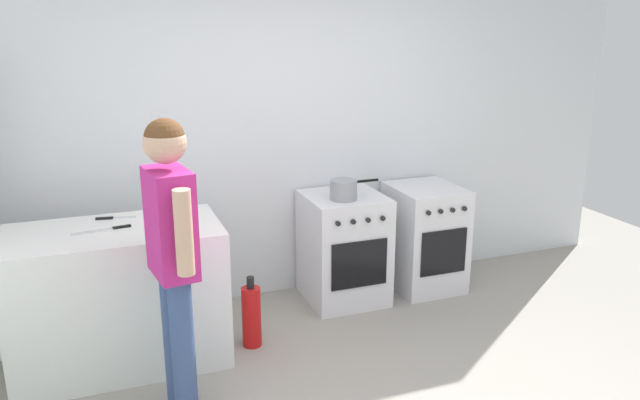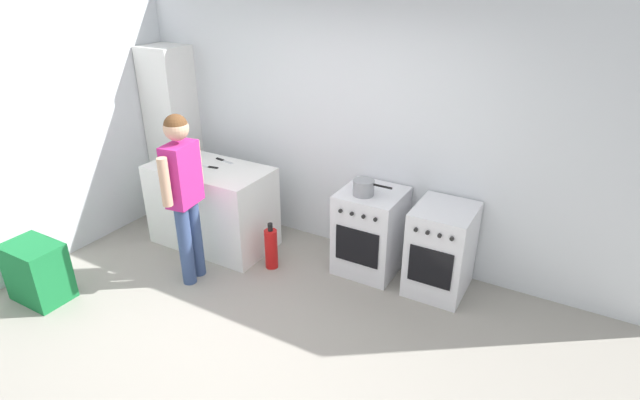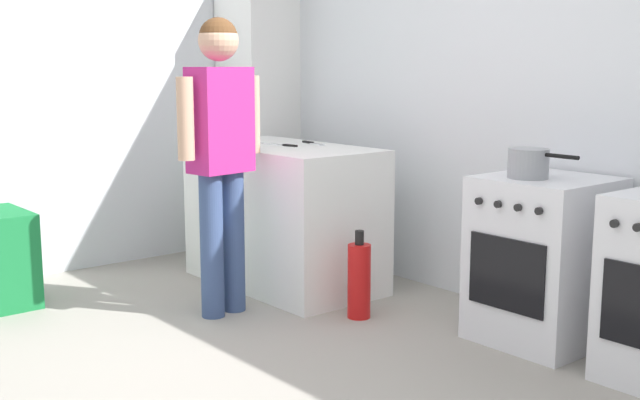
{
  "view_description": "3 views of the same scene",
  "coord_description": "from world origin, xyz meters",
  "px_view_note": "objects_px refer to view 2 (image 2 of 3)",
  "views": [
    {
      "loc": [
        -1.43,
        -2.64,
        2.13
      ],
      "look_at": [
        -0.09,
        0.93,
        1.03
      ],
      "focal_mm": 35.0,
      "sensor_mm": 36.0,
      "label": 1
    },
    {
      "loc": [
        2.06,
        -2.43,
        2.81
      ],
      "look_at": [
        0.13,
        0.95,
        0.97
      ],
      "focal_mm": 28.0,
      "sensor_mm": 36.0,
      "label": 2
    },
    {
      "loc": [
        2.69,
        -1.84,
        1.42
      ],
      "look_at": [
        -0.26,
        0.6,
        0.76
      ],
      "focal_mm": 45.0,
      "sensor_mm": 36.0,
      "label": 3
    }
  ],
  "objects_px": {
    "knife_bread": "(205,166)",
    "knife_utility": "(224,161)",
    "oven_left": "(370,231)",
    "recycling_crate_upper": "(34,259)",
    "larder_cabinet": "(174,132)",
    "person": "(183,186)",
    "fire_extinguisher": "(271,248)",
    "pot": "(364,187)",
    "oven_right": "(441,249)",
    "recycling_crate_lower": "(41,284)"
  },
  "relations": [
    {
      "from": "oven_left",
      "to": "oven_right",
      "type": "relative_size",
      "value": 1.0
    },
    {
      "from": "knife_bread",
      "to": "recycling_crate_upper",
      "type": "height_order",
      "value": "knife_bread"
    },
    {
      "from": "knife_bread",
      "to": "knife_utility",
      "type": "relative_size",
      "value": 1.39
    },
    {
      "from": "person",
      "to": "fire_extinguisher",
      "type": "height_order",
      "value": "person"
    },
    {
      "from": "oven_left",
      "to": "person",
      "type": "relative_size",
      "value": 0.51
    },
    {
      "from": "oven_left",
      "to": "recycling_crate_upper",
      "type": "xyz_separation_m",
      "value": [
        -2.42,
        -1.96,
        -0.01
      ]
    },
    {
      "from": "oven_left",
      "to": "pot",
      "type": "relative_size",
      "value": 2.22
    },
    {
      "from": "pot",
      "to": "knife_utility",
      "type": "distance_m",
      "value": 1.63
    },
    {
      "from": "recycling_crate_upper",
      "to": "oven_right",
      "type": "bearing_deg",
      "value": 32.05
    },
    {
      "from": "knife_bread",
      "to": "knife_utility",
      "type": "xyz_separation_m",
      "value": [
        0.07,
        0.22,
        0.0
      ]
    },
    {
      "from": "oven_right",
      "to": "recycling_crate_upper",
      "type": "distance_m",
      "value": 3.7
    },
    {
      "from": "person",
      "to": "recycling_crate_upper",
      "type": "bearing_deg",
      "value": -136.68
    },
    {
      "from": "oven_left",
      "to": "recycling_crate_upper",
      "type": "bearing_deg",
      "value": -140.95
    },
    {
      "from": "knife_utility",
      "to": "person",
      "type": "relative_size",
      "value": 0.15
    },
    {
      "from": "knife_bread",
      "to": "oven_left",
      "type": "bearing_deg",
      "value": 12.33
    },
    {
      "from": "fire_extinguisher",
      "to": "knife_utility",
      "type": "bearing_deg",
      "value": 158.38
    },
    {
      "from": "pot",
      "to": "recycling_crate_lower",
      "type": "xyz_separation_m",
      "value": [
        -2.37,
        -1.86,
        -0.78
      ]
    },
    {
      "from": "oven_left",
      "to": "larder_cabinet",
      "type": "relative_size",
      "value": 0.42
    },
    {
      "from": "knife_utility",
      "to": "recycling_crate_lower",
      "type": "height_order",
      "value": "knife_utility"
    },
    {
      "from": "knife_bread",
      "to": "larder_cabinet",
      "type": "xyz_separation_m",
      "value": [
        -0.9,
        0.48,
        0.1
      ]
    },
    {
      "from": "oven_left",
      "to": "fire_extinguisher",
      "type": "relative_size",
      "value": 1.7
    },
    {
      "from": "knife_utility",
      "to": "recycling_crate_upper",
      "type": "relative_size",
      "value": 0.48
    },
    {
      "from": "person",
      "to": "fire_extinguisher",
      "type": "bearing_deg",
      "value": 44.61
    },
    {
      "from": "knife_utility",
      "to": "fire_extinguisher",
      "type": "height_order",
      "value": "knife_utility"
    },
    {
      "from": "oven_right",
      "to": "fire_extinguisher",
      "type": "xyz_separation_m",
      "value": [
        -1.59,
        -0.48,
        -0.21
      ]
    },
    {
      "from": "oven_left",
      "to": "person",
      "type": "xyz_separation_m",
      "value": [
        -1.42,
        -1.02,
        0.57
      ]
    },
    {
      "from": "larder_cabinet",
      "to": "person",
      "type": "bearing_deg",
      "value": -42.44
    },
    {
      "from": "knife_bread",
      "to": "recycling_crate_upper",
      "type": "bearing_deg",
      "value": -113.02
    },
    {
      "from": "larder_cabinet",
      "to": "oven_left",
      "type": "bearing_deg",
      "value": -2.2
    },
    {
      "from": "knife_utility",
      "to": "fire_extinguisher",
      "type": "bearing_deg",
      "value": -21.62
    },
    {
      "from": "pot",
      "to": "fire_extinguisher",
      "type": "height_order",
      "value": "pot"
    },
    {
      "from": "fire_extinguisher",
      "to": "recycling_crate_upper",
      "type": "bearing_deg",
      "value": -136.22
    },
    {
      "from": "oven_left",
      "to": "recycling_crate_lower",
      "type": "distance_m",
      "value": 3.13
    },
    {
      "from": "person",
      "to": "knife_bread",
      "type": "bearing_deg",
      "value": 117.01
    },
    {
      "from": "knife_bread",
      "to": "person",
      "type": "bearing_deg",
      "value": -62.99
    },
    {
      "from": "oven_right",
      "to": "fire_extinguisher",
      "type": "height_order",
      "value": "oven_right"
    },
    {
      "from": "knife_utility",
      "to": "recycling_crate_upper",
      "type": "distance_m",
      "value": 2.01
    },
    {
      "from": "recycling_crate_upper",
      "to": "larder_cabinet",
      "type": "relative_size",
      "value": 0.26
    },
    {
      "from": "knife_utility",
      "to": "larder_cabinet",
      "type": "distance_m",
      "value": 1.01
    },
    {
      "from": "fire_extinguisher",
      "to": "recycling_crate_lower",
      "type": "relative_size",
      "value": 0.96
    },
    {
      "from": "fire_extinguisher",
      "to": "recycling_crate_lower",
      "type": "height_order",
      "value": "fire_extinguisher"
    },
    {
      "from": "knife_utility",
      "to": "oven_left",
      "type": "bearing_deg",
      "value": 5.36
    },
    {
      "from": "oven_left",
      "to": "knife_bread",
      "type": "relative_size",
      "value": 2.42
    },
    {
      "from": "pot",
      "to": "knife_bread",
      "type": "xyz_separation_m",
      "value": [
        -1.7,
        -0.28,
        -0.02
      ]
    },
    {
      "from": "pot",
      "to": "larder_cabinet",
      "type": "height_order",
      "value": "larder_cabinet"
    },
    {
      "from": "pot",
      "to": "person",
      "type": "height_order",
      "value": "person"
    },
    {
      "from": "oven_right",
      "to": "person",
      "type": "distance_m",
      "value": 2.44
    },
    {
      "from": "oven_right",
      "to": "larder_cabinet",
      "type": "bearing_deg",
      "value": 178.26
    },
    {
      "from": "oven_right",
      "to": "larder_cabinet",
      "type": "relative_size",
      "value": 0.42
    },
    {
      "from": "person",
      "to": "oven_right",
      "type": "bearing_deg",
      "value": 25.55
    }
  ]
}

